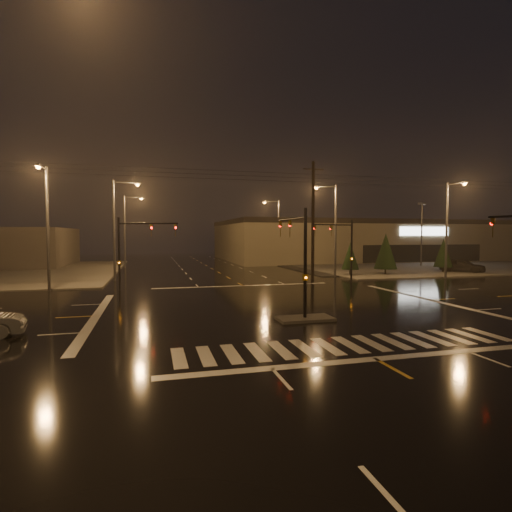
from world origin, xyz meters
name	(u,v)px	position (x,y,z in m)	size (l,w,h in m)	color
ground	(281,307)	(0.00, 0.00, 0.00)	(140.00, 140.00, 0.00)	black
sidewalk_ne	(404,264)	(30.00, 30.00, 0.06)	(36.00, 36.00, 0.12)	#43413C
median_island	(305,319)	(0.00, -4.00, 0.07)	(3.00, 1.60, 0.15)	#43413C
crosswalk	(350,344)	(0.00, -9.00, 0.01)	(15.00, 2.60, 0.01)	beige
stop_bar_near	(376,359)	(0.00, -11.00, 0.01)	(16.00, 0.50, 0.01)	beige
stop_bar_far	(243,286)	(0.00, 11.00, 0.01)	(16.00, 0.50, 0.01)	beige
parking_lot	(440,265)	(35.00, 28.00, 0.04)	(50.00, 24.00, 0.08)	black
retail_building	(377,239)	(35.00, 45.99, 3.84)	(60.20, 28.30, 7.20)	#766D54
signal_mast_median	(299,250)	(0.00, -3.07, 3.75)	(0.25, 4.59, 6.00)	black
signal_mast_ne	(344,243)	(9.50, 10.14, 3.79)	(4.84, 1.86, 6.00)	black
signal_mast_nw	(132,245)	(-9.50, 10.14, 3.79)	(4.84, 1.86, 6.00)	black
streetlight_1	(117,223)	(-11.18, 18.00, 5.80)	(2.77, 0.32, 10.00)	#38383A
streetlight_2	(127,226)	(-11.18, 34.00, 5.80)	(2.77, 0.32, 10.00)	#38383A
streetlight_3	(333,224)	(11.18, 16.00, 5.80)	(2.77, 0.32, 10.00)	#38383A
streetlight_4	(277,227)	(11.18, 36.00, 5.80)	(2.77, 0.32, 10.00)	#38383A
streetlight_5	(46,219)	(-16.00, 11.18, 5.80)	(0.32, 2.77, 10.00)	#38383A
streetlight_6	(449,223)	(22.00, 11.18, 5.80)	(0.32, 2.77, 10.00)	#38383A
utility_pole_1	(313,220)	(8.00, 14.00, 6.13)	(2.20, 0.32, 12.00)	black
conifer_0	(350,256)	(13.79, 16.92, 2.21)	(1.94, 1.94, 3.73)	black
conifer_1	(386,251)	(18.13, 16.65, 2.72)	(2.59, 2.59, 4.75)	black
conifer_2	(443,253)	(26.36, 17.11, 2.41)	(2.19, 2.19, 4.12)	black
car_parked	(462,265)	(28.75, 16.62, 0.86)	(2.03, 5.04, 1.72)	black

